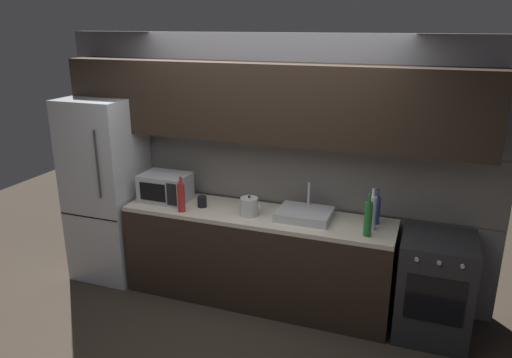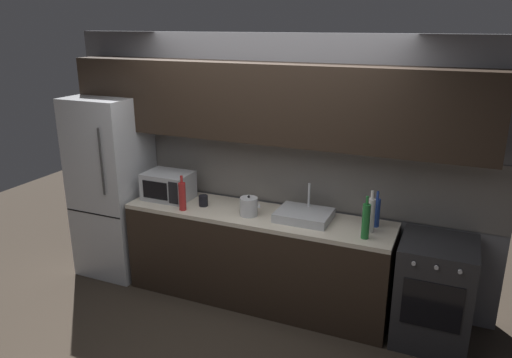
{
  "view_description": "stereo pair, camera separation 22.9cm",
  "coord_description": "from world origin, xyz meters",
  "px_view_note": "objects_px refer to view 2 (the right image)",
  "views": [
    {
      "loc": [
        1.44,
        -3.04,
        2.58
      ],
      "look_at": [
        -0.01,
        0.9,
        1.23
      ],
      "focal_mm": 34.18,
      "sensor_mm": 36.0,
      "label": 1
    },
    {
      "loc": [
        1.66,
        -2.96,
        2.58
      ],
      "look_at": [
        -0.01,
        0.9,
        1.23
      ],
      "focal_mm": 34.18,
      "sensor_mm": 36.0,
      "label": 2
    }
  ],
  "objects_px": {
    "microwave": "(168,186)",
    "wine_bottle_green": "(366,221)",
    "mug_dark": "(203,201)",
    "wine_bottle_white": "(371,215)",
    "wine_bottle_red": "(182,196)",
    "wine_bottle_blue": "(376,212)",
    "refrigerator": "(113,186)",
    "kettle": "(249,206)",
    "oven_range": "(434,292)"
  },
  "relations": [
    {
      "from": "wine_bottle_white",
      "to": "wine_bottle_red",
      "type": "xyz_separation_m",
      "value": [
        -1.71,
        -0.19,
        -0.01
      ]
    },
    {
      "from": "wine_bottle_white",
      "to": "wine_bottle_red",
      "type": "bearing_deg",
      "value": -173.77
    },
    {
      "from": "oven_range",
      "to": "mug_dark",
      "type": "height_order",
      "value": "mug_dark"
    },
    {
      "from": "microwave",
      "to": "wine_bottle_blue",
      "type": "distance_m",
      "value": 2.04
    },
    {
      "from": "refrigerator",
      "to": "microwave",
      "type": "xyz_separation_m",
      "value": [
        0.68,
        0.02,
        0.09
      ]
    },
    {
      "from": "refrigerator",
      "to": "wine_bottle_green",
      "type": "height_order",
      "value": "refrigerator"
    },
    {
      "from": "microwave",
      "to": "wine_bottle_white",
      "type": "xyz_separation_m",
      "value": [
        2.01,
        -0.03,
        0.02
      ]
    },
    {
      "from": "refrigerator",
      "to": "oven_range",
      "type": "relative_size",
      "value": 2.1
    },
    {
      "from": "microwave",
      "to": "wine_bottle_white",
      "type": "relative_size",
      "value": 1.26
    },
    {
      "from": "microwave",
      "to": "mug_dark",
      "type": "height_order",
      "value": "microwave"
    },
    {
      "from": "wine_bottle_white",
      "to": "wine_bottle_blue",
      "type": "distance_m",
      "value": 0.14
    },
    {
      "from": "wine_bottle_red",
      "to": "wine_bottle_green",
      "type": "relative_size",
      "value": 0.92
    },
    {
      "from": "microwave",
      "to": "kettle",
      "type": "relative_size",
      "value": 2.32
    },
    {
      "from": "refrigerator",
      "to": "wine_bottle_blue",
      "type": "relative_size",
      "value": 5.87
    },
    {
      "from": "microwave",
      "to": "wine_bottle_white",
      "type": "height_order",
      "value": "wine_bottle_white"
    },
    {
      "from": "kettle",
      "to": "wine_bottle_green",
      "type": "bearing_deg",
      "value": -4.35
    },
    {
      "from": "wine_bottle_white",
      "to": "mug_dark",
      "type": "distance_m",
      "value": 1.59
    },
    {
      "from": "microwave",
      "to": "wine_bottle_red",
      "type": "bearing_deg",
      "value": -36.34
    },
    {
      "from": "oven_range",
      "to": "kettle",
      "type": "height_order",
      "value": "kettle"
    },
    {
      "from": "wine_bottle_blue",
      "to": "mug_dark",
      "type": "distance_m",
      "value": 1.62
    },
    {
      "from": "refrigerator",
      "to": "wine_bottle_white",
      "type": "xyz_separation_m",
      "value": [
        2.69,
        -0.01,
        0.11
      ]
    },
    {
      "from": "kettle",
      "to": "mug_dark",
      "type": "bearing_deg",
      "value": 174.83
    },
    {
      "from": "wine_bottle_white",
      "to": "mug_dark",
      "type": "relative_size",
      "value": 3.49
    },
    {
      "from": "wine_bottle_white",
      "to": "wine_bottle_green",
      "type": "relative_size",
      "value": 1.0
    },
    {
      "from": "microwave",
      "to": "mug_dark",
      "type": "distance_m",
      "value": 0.43
    },
    {
      "from": "kettle",
      "to": "wine_bottle_blue",
      "type": "distance_m",
      "value": 1.13
    },
    {
      "from": "oven_range",
      "to": "microwave",
      "type": "bearing_deg",
      "value": 179.56
    },
    {
      "from": "refrigerator",
      "to": "microwave",
      "type": "height_order",
      "value": "refrigerator"
    },
    {
      "from": "wine_bottle_white",
      "to": "wine_bottle_blue",
      "type": "height_order",
      "value": "wine_bottle_white"
    },
    {
      "from": "kettle",
      "to": "wine_bottle_green",
      "type": "xyz_separation_m",
      "value": [
        1.08,
        -0.08,
        0.07
      ]
    },
    {
      "from": "wine_bottle_red",
      "to": "wine_bottle_green",
      "type": "height_order",
      "value": "wine_bottle_green"
    },
    {
      "from": "microwave",
      "to": "wine_bottle_red",
      "type": "distance_m",
      "value": 0.37
    },
    {
      "from": "microwave",
      "to": "wine_bottle_red",
      "type": "xyz_separation_m",
      "value": [
        0.29,
        -0.22,
        0.0
      ]
    },
    {
      "from": "kettle",
      "to": "wine_bottle_red",
      "type": "bearing_deg",
      "value": -168.59
    },
    {
      "from": "microwave",
      "to": "wine_bottle_blue",
      "type": "xyz_separation_m",
      "value": [
        2.03,
        0.11,
        -0.0
      ]
    },
    {
      "from": "oven_range",
      "to": "wine_bottle_green",
      "type": "relative_size",
      "value": 2.47
    },
    {
      "from": "mug_dark",
      "to": "kettle",
      "type": "bearing_deg",
      "value": -5.17
    },
    {
      "from": "wine_bottle_red",
      "to": "mug_dark",
      "type": "height_order",
      "value": "wine_bottle_red"
    },
    {
      "from": "refrigerator",
      "to": "wine_bottle_white",
      "type": "distance_m",
      "value": 2.69
    },
    {
      "from": "refrigerator",
      "to": "mug_dark",
      "type": "distance_m",
      "value": 1.1
    },
    {
      "from": "kettle",
      "to": "wine_bottle_green",
      "type": "distance_m",
      "value": 1.08
    },
    {
      "from": "mug_dark",
      "to": "wine_bottle_blue",
      "type": "bearing_deg",
      "value": 5.42
    },
    {
      "from": "refrigerator",
      "to": "wine_bottle_blue",
      "type": "distance_m",
      "value": 2.72
    },
    {
      "from": "kettle",
      "to": "mug_dark",
      "type": "relative_size",
      "value": 1.89
    },
    {
      "from": "oven_range",
      "to": "wine_bottle_red",
      "type": "xyz_separation_m",
      "value": [
        -2.28,
        -0.2,
        0.59
      ]
    },
    {
      "from": "wine_bottle_blue",
      "to": "mug_dark",
      "type": "xyz_separation_m",
      "value": [
        -1.61,
        -0.15,
        -0.08
      ]
    },
    {
      "from": "refrigerator",
      "to": "wine_bottle_green",
      "type": "distance_m",
      "value": 2.68
    },
    {
      "from": "wine_bottle_red",
      "to": "refrigerator",
      "type": "bearing_deg",
      "value": 168.51
    },
    {
      "from": "oven_range",
      "to": "microwave",
      "type": "distance_m",
      "value": 2.64
    },
    {
      "from": "microwave",
      "to": "wine_bottle_green",
      "type": "bearing_deg",
      "value": -4.93
    }
  ]
}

